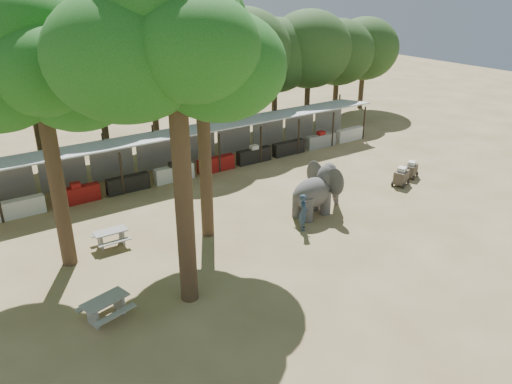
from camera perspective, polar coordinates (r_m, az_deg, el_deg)
ground at (r=20.67m, az=10.25°, el=-9.06°), size 100.00×100.00×0.00m
vendor_stalls at (r=30.51m, az=-7.81°, el=4.45°), size 28.00×2.99×2.80m
yard_tree_left at (r=19.86m, az=-24.34°, el=13.41°), size 7.10×6.90×11.02m
yard_tree_center at (r=15.85m, az=-10.14°, el=16.71°), size 7.10×6.90×12.04m
yard_tree_back at (r=20.80m, az=-7.01°, el=16.54°), size 7.10×6.90×11.36m
backdrop_trees at (r=34.06m, az=-12.25°, el=13.65°), size 46.46×5.95×8.33m
elephant at (r=24.91m, az=7.04°, el=0.21°), size 3.28×2.48×2.47m
handler at (r=23.33m, az=5.44°, el=-2.30°), size 0.72×0.77×1.78m
picnic_table_near at (r=18.39m, az=-16.81°, el=-12.36°), size 1.88×1.77×0.79m
picnic_table_far at (r=22.96m, az=-16.26°, el=-4.83°), size 1.46×1.31×0.72m
cart_front at (r=29.55m, az=16.27°, el=1.73°), size 1.29×1.07×1.08m
cart_back at (r=30.90m, az=17.31°, el=2.46°), size 1.20×1.02×0.99m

